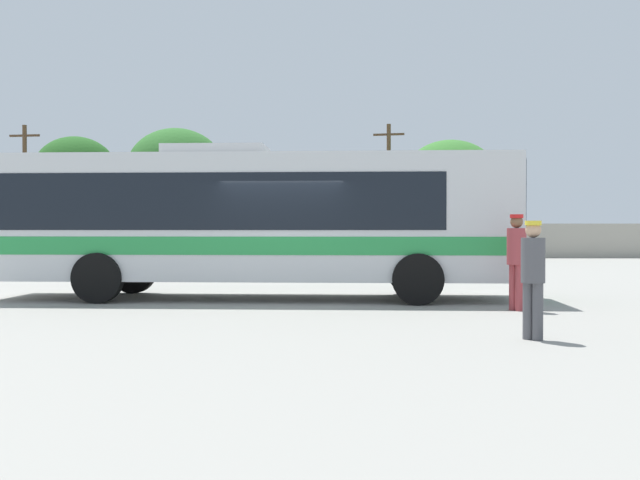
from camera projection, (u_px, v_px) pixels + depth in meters
name	position (u px, v px, depth m)	size (l,w,h in m)	color
ground_plane	(302.00, 274.00, 26.06)	(300.00, 300.00, 0.00)	gray
perimeter_wall	(312.00, 241.00, 40.55)	(80.00, 0.30, 1.82)	#9E998C
coach_bus_silver_green	(249.00, 217.00, 16.65)	(11.34, 3.06, 3.34)	silver
attendant_by_bus_door	(516.00, 256.00, 14.19)	(0.49, 0.49, 1.80)	#99383D
passenger_waiting_on_apron	(533.00, 272.00, 10.44)	(0.46, 0.46, 1.64)	#4C4C51
parked_car_leftmost_black	(15.00, 244.00, 36.93)	(4.26, 2.16, 1.47)	black
parked_car_second_black	(139.00, 245.00, 36.68)	(4.24, 2.11, 1.46)	black
parked_car_third_grey	(283.00, 245.00, 36.25)	(4.66, 2.19, 1.47)	slate
utility_pole_near	(389.00, 187.00, 43.91)	(1.79, 0.48, 7.60)	#4C3823
utility_pole_far	(25.00, 187.00, 43.12)	(1.80, 0.36, 7.44)	#4C3823
roadside_tree_left	(76.00, 171.00, 46.24)	(4.94, 4.94, 7.17)	brown
roadside_tree_midleft	(176.00, 170.00, 45.97)	(5.90, 5.90, 7.63)	brown
roadside_tree_midright	(450.00, 182.00, 42.52)	(5.55, 5.55, 6.52)	brown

